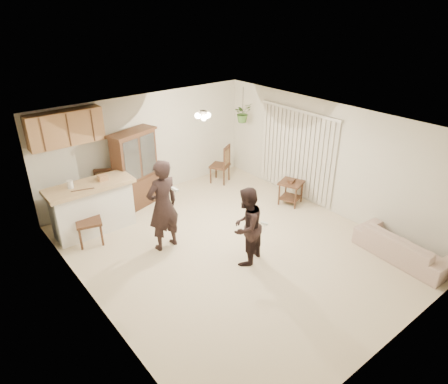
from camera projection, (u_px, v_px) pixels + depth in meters
floor at (233, 248)px, 7.92m from camera, size 6.50×6.50×0.00m
ceiling at (235, 126)px, 6.82m from camera, size 5.50×6.50×0.02m
wall_back at (148, 146)px, 9.65m from camera, size 5.50×0.02×2.50m
wall_front at (398, 278)px, 5.10m from camera, size 5.50×0.02×2.50m
wall_left at (90, 243)px, 5.83m from camera, size 0.02×6.50×2.50m
wall_right at (328, 158)px, 8.92m from camera, size 0.02×6.50×2.50m
breakfast_bar at (93, 210)px, 8.31m from camera, size 1.60×0.55×1.00m
bar_top at (89, 186)px, 8.06m from camera, size 1.75×0.70×0.08m
upper_cabinets at (65, 128)px, 8.08m from camera, size 1.50×0.34×0.70m
vertical_blinds at (296, 153)px, 9.60m from camera, size 0.06×2.30×2.10m
ceiling_fixture at (203, 115)px, 7.82m from camera, size 0.36×0.36×0.20m
hanging_plant at (243, 113)px, 10.08m from camera, size 0.43×0.37×0.48m
plant_cord at (243, 100)px, 9.94m from camera, size 0.01×0.01×0.65m
sofa at (404, 242)px, 7.47m from camera, size 0.87×1.92×0.73m
adult at (163, 207)px, 7.59m from camera, size 0.68×0.47×1.80m
child at (246, 230)px, 7.24m from camera, size 0.79×0.71×1.35m
china_hutch at (136, 170)px, 9.19m from camera, size 1.24×0.77×1.83m
side_table at (291, 192)px, 9.52m from camera, size 0.66×0.66×0.63m
chair_bar at (90, 229)px, 7.98m from camera, size 0.60×0.60×1.10m
chair_hutch_left at (107, 202)px, 9.07m from camera, size 0.62×0.62×1.03m
chair_hutch_right at (220, 172)px, 10.65m from camera, size 0.62×0.62×1.03m
controller_adult at (175, 189)px, 7.07m from camera, size 0.06×0.16×0.05m
controller_child at (264, 224)px, 6.97m from camera, size 0.08×0.14×0.04m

